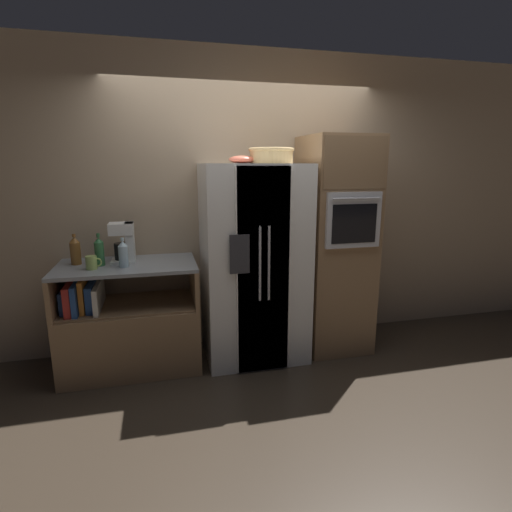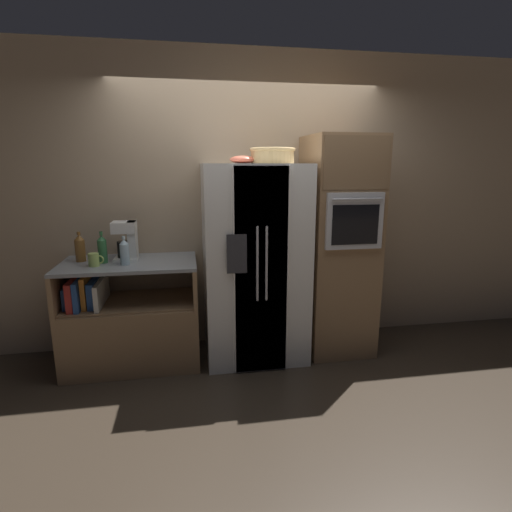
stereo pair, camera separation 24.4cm
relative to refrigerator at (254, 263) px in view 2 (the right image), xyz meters
The scene contains 12 objects.
ground_plane 0.89m from the refrigerator, 88.15° to the right, with size 20.00×20.00×0.00m, color #382D23.
wall_back 0.65m from the refrigerator, 89.61° to the left, with size 12.00×0.06×2.80m.
counter_left 1.24m from the refrigerator, behind, with size 1.15×0.68×0.94m.
refrigerator is the anchor object (origin of this frame).
wall_oven 0.81m from the refrigerator, ahead, with size 0.61×0.74×2.02m.
wicker_basket 0.97m from the refrigerator, ahead, with size 0.40×0.40×0.13m.
fruit_bowl 0.92m from the refrigerator, 159.77° to the left, with size 0.23×0.23×0.07m.
bottle_tall 1.13m from the refrigerator, behind, with size 0.08×0.08×0.24m.
bottle_short 1.53m from the refrigerator, behind, with size 0.08×0.08×0.26m.
bottle_wide 1.32m from the refrigerator, behind, with size 0.08×0.08×0.27m.
mug 1.36m from the refrigerator, behind, with size 0.13×0.09×0.11m.
coffee_maker 1.14m from the refrigerator, behind, with size 0.20×0.19×0.34m.
Camera 2 is at (-0.58, -3.38, 1.76)m, focal length 28.00 mm.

